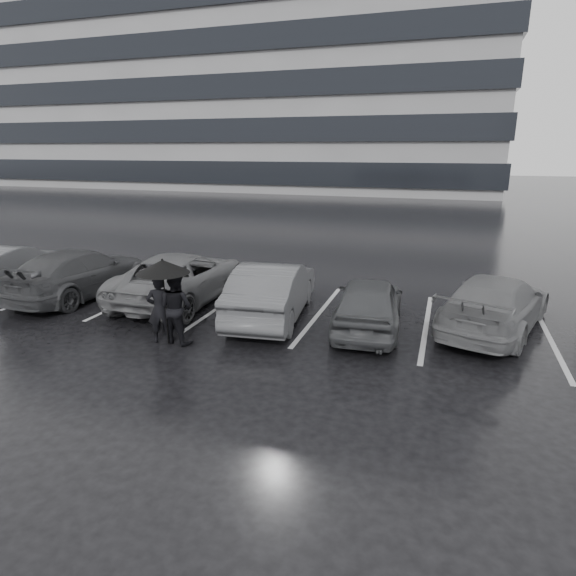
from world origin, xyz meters
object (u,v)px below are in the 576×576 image
(pedestrian_right, at_px, (176,308))
(car_west_b, at_px, (181,277))
(car_west_c, at_px, (81,273))
(car_east, at_px, (495,303))
(pedestrian_left, at_px, (160,309))
(car_west_a, at_px, (272,290))
(car_main, at_px, (369,303))
(car_west_d, at_px, (10,266))

(pedestrian_right, bearing_deg, car_west_b, -49.64)
(car_west_b, relative_size, pedestrian_right, 3.05)
(car_west_b, height_order, car_west_c, same)
(car_east, xyz_separation_m, pedestrian_left, (-7.28, -3.24, 0.11))
(car_east, bearing_deg, pedestrian_right, 41.64)
(car_west_c, distance_m, pedestrian_right, 5.21)
(car_west_b, distance_m, car_west_c, 3.16)
(car_east, relative_size, pedestrian_right, 2.80)
(car_west_a, bearing_deg, pedestrian_right, 50.32)
(car_west_a, relative_size, car_west_c, 0.92)
(car_east, xyz_separation_m, pedestrian_right, (-6.92, -3.13, 0.16))
(car_west_a, distance_m, car_west_b, 3.08)
(car_main, bearing_deg, car_west_c, -5.07)
(car_main, bearing_deg, car_west_a, -5.98)
(car_west_b, distance_m, pedestrian_right, 3.25)
(car_west_c, distance_m, pedestrian_left, 4.95)
(car_west_a, relative_size, pedestrian_left, 2.84)
(car_main, xyz_separation_m, car_west_b, (-5.55, 0.63, 0.05))
(car_east, bearing_deg, car_west_b, 19.14)
(car_west_d, bearing_deg, car_east, 177.47)
(pedestrian_left, bearing_deg, car_west_c, -59.01)
(car_west_c, bearing_deg, car_west_b, -167.49)
(car_east, bearing_deg, car_west_a, 26.00)
(car_west_a, relative_size, car_west_d, 1.09)
(car_west_b, bearing_deg, car_west_a, 167.92)
(car_west_d, height_order, car_east, car_east)
(car_west_a, height_order, pedestrian_right, pedestrian_right)
(car_west_c, relative_size, car_east, 1.04)
(car_west_b, distance_m, pedestrian_left, 3.20)
(car_west_d, bearing_deg, pedestrian_left, 155.22)
(car_main, relative_size, car_west_a, 0.86)
(car_main, distance_m, car_west_b, 5.58)
(car_west_b, bearing_deg, car_west_c, 8.17)
(car_east, distance_m, pedestrian_right, 7.60)
(car_west_b, xyz_separation_m, car_west_d, (-5.96, -0.45, -0.03))
(car_west_a, bearing_deg, car_east, -178.29)
(car_main, xyz_separation_m, car_west_d, (-11.51, 0.18, 0.02))
(pedestrian_left, height_order, pedestrian_right, pedestrian_right)
(pedestrian_left, bearing_deg, car_east, 174.41)
(pedestrian_right, bearing_deg, car_west_a, -110.79)
(car_main, distance_m, pedestrian_left, 4.95)
(car_west_c, bearing_deg, car_main, -177.85)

